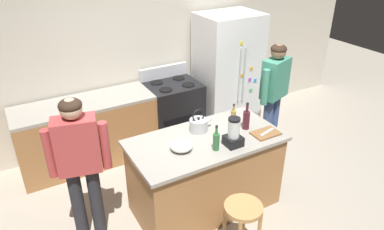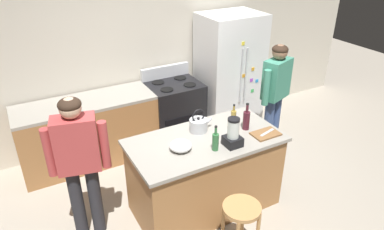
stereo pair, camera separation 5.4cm
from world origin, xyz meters
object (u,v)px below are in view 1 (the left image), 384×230
Objects in this scene: person_by_sink_right at (274,89)px; bottle_olive_oil at (216,141)px; tea_kettle at (199,125)px; kitchen_island at (205,173)px; stove_range at (173,111)px; chef_knife at (267,132)px; bottle_vinegar at (233,116)px; blender_appliance at (233,134)px; cutting_board at (266,133)px; refrigerator at (227,73)px; mixing_bowl at (181,146)px; person_by_island_left at (79,158)px; bar_stool at (243,217)px; bottle_wine at (246,119)px.

bottle_olive_oil is at bearing -151.49° from person_by_sink_right.
kitchen_island is at bearing -96.01° from tea_kettle.
person_by_sink_right reaches higher than tea_kettle.
stove_range is at bearing 76.31° from kitchen_island.
bottle_olive_oil is 1.25× the size of chef_knife.
tea_kettle reaches higher than kitchen_island.
bottle_vinegar is at bearing 100.15° from chef_knife.
bottle_vinegar is (0.09, -1.37, 0.53)m from stove_range.
blender_appliance reaches higher than chef_knife.
blender_appliance is at bearing -179.68° from cutting_board.
cutting_board is (0.62, -0.24, 0.46)m from kitchen_island.
chef_knife is (0.46, 0.00, -0.11)m from blender_appliance.
person_by_sink_right reaches higher than bottle_vinegar.
blender_appliance is at bearing -69.61° from tea_kettle.
refrigerator reaches higher than tea_kettle.
chef_knife is at bearing -1.12° from bottle_olive_oil.
stove_range is 3.47× the size of blender_appliance.
person_by_sink_right is at bearing 28.51° from bottle_olive_oil.
mixing_bowl is 0.43m from tea_kettle.
person_by_island_left is 5.04× the size of blender_appliance.
refrigerator is 7.70× the size of bottle_vinegar.
person_by_sink_right is 1.15m from cutting_board.
tea_kettle is at bearing 35.34° from mixing_bowl.
bottle_olive_oil is at bearing -28.14° from mixing_bowl.
blender_appliance is (0.26, 0.56, 0.54)m from bar_stool.
tea_kettle is (0.10, 0.99, 0.49)m from bar_stool.
person_by_island_left is 1.79m from bottle_wine.
tea_kettle is at bearing -1.90° from person_by_island_left.
blender_appliance is 1.14× the size of bottle_olive_oil.
bottle_olive_oil is 1.00× the size of tea_kettle.
stove_range is at bearing 84.04° from chef_knife.
refrigerator is 2.18m from bottle_olive_oil.
person_by_sink_right reaches higher than bottle_olive_oil.
tea_kettle is (-1.29, -1.31, 0.08)m from refrigerator.
person_by_island_left is at bearing 171.68° from bottle_wine.
stove_range is 1.48m from tea_kettle.
mixing_bowl is 0.98m from chef_knife.
mixing_bowl is at bearing -177.93° from bottle_wine.
refrigerator is at bearing 56.86° from blender_appliance.
person_by_sink_right is at bearing 19.54° from mixing_bowl.
mixing_bowl is (-0.83, -0.03, -0.06)m from bottle_wine.
person_by_sink_right is 5.75× the size of bottle_olive_oil.
bottle_wine is at bearing -8.32° from person_by_island_left.
stove_range is at bearing 83.75° from blender_appliance.
person_by_sink_right is at bearing 7.07° from person_by_island_left.
bottle_wine is (-0.93, -0.59, 0.06)m from person_by_sink_right.
person_by_island_left reaches higher than bottle_vinegar.
refrigerator is 1.87m from cutting_board.
tea_kettle is at bearing -134.59° from refrigerator.
bar_stool is (-0.45, -2.32, 0.03)m from stove_range.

